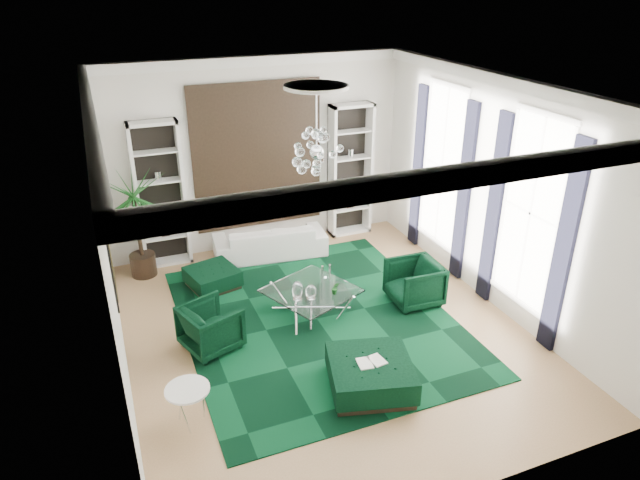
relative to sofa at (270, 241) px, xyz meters
name	(u,v)px	position (x,y,z in m)	size (l,w,h in m)	color
floor	(324,330)	(0.00, -2.85, -0.33)	(6.00, 7.00, 0.02)	tan
ceiling	(325,87)	(0.00, -2.85, 3.49)	(6.00, 7.00, 0.02)	white
wall_back	(257,155)	(0.00, 0.66, 1.58)	(6.00, 0.02, 3.80)	silver
wall_front	(465,358)	(0.00, -6.36, 1.58)	(6.00, 0.02, 3.80)	silver
wall_left	(107,255)	(-3.01, -2.85, 1.58)	(0.02, 7.00, 3.80)	silver
wall_right	(494,193)	(3.01, -2.85, 1.58)	(0.02, 7.00, 3.80)	silver
crown_molding	(325,96)	(0.00, -2.85, 3.38)	(6.00, 7.00, 0.18)	white
ceiling_medallion	(316,87)	(0.00, -2.55, 3.45)	(0.90, 0.90, 0.05)	white
tapestry	(258,156)	(0.00, 0.61, 1.58)	(2.50, 0.06, 2.80)	black
shelving_left	(160,195)	(-1.95, 0.46, 1.08)	(0.90, 0.38, 2.80)	white
shelving_right	(350,171)	(1.95, 0.46, 1.08)	(0.90, 0.38, 2.80)	white
painting	(108,240)	(-2.97, -2.25, 1.53)	(0.04, 1.30, 1.60)	black
window_near	(531,213)	(2.99, -3.75, 1.58)	(0.03, 1.10, 2.90)	white
curtain_near_a	(564,250)	(2.96, -4.53, 1.33)	(0.07, 0.30, 3.25)	black
curtain_near_b	(494,211)	(2.96, -2.97, 1.33)	(0.07, 0.30, 3.25)	black
window_far	(442,167)	(2.99, -1.35, 1.58)	(0.03, 1.10, 2.90)	white
curtain_far_a	(464,194)	(2.96, -2.13, 1.33)	(0.07, 0.30, 3.25)	black
curtain_far_b	(418,168)	(2.96, -0.57, 1.33)	(0.07, 0.30, 3.25)	black
rug	(317,319)	(0.00, -2.55, -0.31)	(4.20, 5.00, 0.02)	black
sofa	(270,241)	(0.00, 0.00, 0.00)	(2.21, 0.86, 0.64)	white
armchair_left	(211,327)	(-1.75, -2.65, 0.04)	(0.77, 0.79, 0.72)	black
armchair_right	(414,283)	(1.75, -2.65, 0.06)	(0.81, 0.83, 0.76)	black
coffee_table	(311,301)	(0.00, -2.30, -0.11)	(1.26, 1.26, 0.43)	white
ottoman_side	(213,278)	(-1.35, -0.85, -0.14)	(0.82, 0.82, 0.36)	black
ottoman_front	(370,375)	(0.05, -4.40, -0.10)	(1.10, 1.10, 0.44)	black
book	(371,361)	(0.05, -4.40, 0.13)	(0.39, 0.26, 0.03)	white
side_table	(189,406)	(-2.35, -4.15, -0.05)	(0.56, 0.56, 0.54)	white
palm	(136,212)	(-2.45, 0.10, 0.96)	(1.60, 1.60, 2.56)	#19591E
chandelier	(316,152)	(0.00, -2.55, 2.53)	(0.85, 0.85, 0.77)	white
table_plant	(335,288)	(0.32, -2.56, 0.22)	(0.12, 0.10, 0.22)	#19591E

